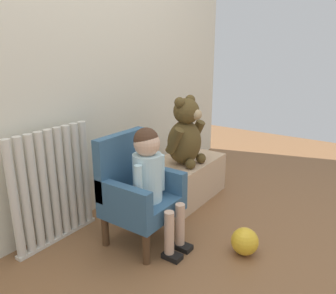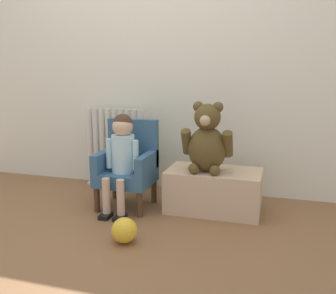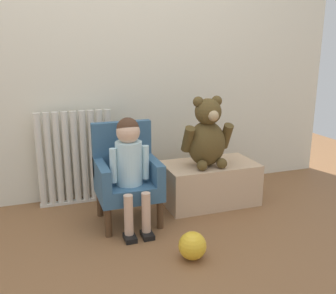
# 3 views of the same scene
# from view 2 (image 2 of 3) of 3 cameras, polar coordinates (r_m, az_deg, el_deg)

# --- Properties ---
(ground_plane) EXTENTS (6.00, 6.00, 0.00)m
(ground_plane) POSITION_cam_2_polar(r_m,az_deg,el_deg) (2.50, -10.32, -12.93)
(ground_plane) COLOR brown
(back_wall) EXTENTS (3.80, 0.05, 2.40)m
(back_wall) POSITION_cam_2_polar(r_m,az_deg,el_deg) (3.27, -2.31, 14.64)
(back_wall) COLOR silver
(back_wall) RESTS_ON ground_plane
(radiator) EXTENTS (0.56, 0.05, 0.70)m
(radiator) POSITION_cam_2_polar(r_m,az_deg,el_deg) (3.34, -8.01, -0.25)
(radiator) COLOR silver
(radiator) RESTS_ON ground_plane
(child_armchair) EXTENTS (0.40, 0.38, 0.66)m
(child_armchair) POSITION_cam_2_polar(r_m,az_deg,el_deg) (2.87, -6.12, -2.73)
(child_armchair) COLOR #355B7B
(child_armchair) RESTS_ON ground_plane
(child_figure) EXTENTS (0.25, 0.35, 0.72)m
(child_figure) POSITION_cam_2_polar(r_m,az_deg,el_deg) (2.74, -7.05, -0.29)
(child_figure) COLOR silver
(child_figure) RESTS_ON ground_plane
(low_bench) EXTENTS (0.69, 0.39, 0.31)m
(low_bench) POSITION_cam_2_polar(r_m,az_deg,el_deg) (2.81, 6.98, -6.58)
(low_bench) COLOR tan
(low_bench) RESTS_ON ground_plane
(large_teddy_bear) EXTENTS (0.37, 0.26, 0.51)m
(large_teddy_bear) POSITION_cam_2_polar(r_m,az_deg,el_deg) (2.69, 5.98, 0.87)
(large_teddy_bear) COLOR brown
(large_teddy_bear) RESTS_ON low_bench
(toy_ball) EXTENTS (0.16, 0.16, 0.16)m
(toy_ball) POSITION_cam_2_polar(r_m,az_deg,el_deg) (2.34, -6.67, -12.49)
(toy_ball) COLOR gold
(toy_ball) RESTS_ON ground_plane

